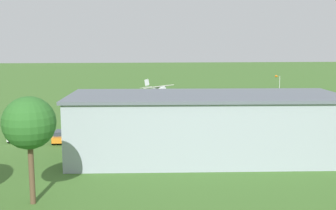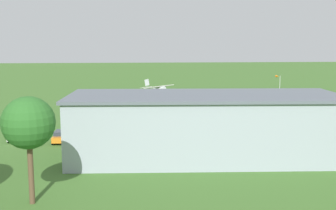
# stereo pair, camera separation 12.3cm
# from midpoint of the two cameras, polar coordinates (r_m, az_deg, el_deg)

# --- Properties ---
(ground_plane) EXTENTS (400.00, 400.00, 0.00)m
(ground_plane) POSITION_cam_midpoint_polar(r_m,az_deg,el_deg) (89.50, 0.81, -0.25)
(ground_plane) COLOR #3D6628
(hangar) EXTENTS (32.90, 13.94, 7.72)m
(hangar) POSITION_cam_midpoint_polar(r_m,az_deg,el_deg) (49.69, 5.20, -2.92)
(hangar) COLOR #99A3AD
(hangar) RESTS_ON ground_plane
(biplane) EXTENTS (7.02, 7.01, 4.09)m
(biplane) POSITION_cam_midpoint_polar(r_m,az_deg,el_deg) (84.64, -1.68, 1.99)
(biplane) COLOR silver
(car_orange) EXTENTS (1.96, 4.44, 1.61)m
(car_orange) POSITION_cam_midpoint_polar(r_m,az_deg,el_deg) (59.73, -14.55, -4.18)
(car_orange) COLOR orange
(car_orange) RESTS_ON ground_plane
(car_white) EXTENTS (2.53, 4.27, 1.61)m
(car_white) POSITION_cam_midpoint_polar(r_m,az_deg,el_deg) (62.21, -19.82, -3.92)
(car_white) COLOR white
(car_white) RESTS_ON ground_plane
(person_beside_truck) EXTENTS (0.42, 0.42, 1.65)m
(person_beside_truck) POSITION_cam_midpoint_polar(r_m,az_deg,el_deg) (63.02, -10.31, -3.39)
(person_beside_truck) COLOR #3F3F47
(person_beside_truck) RESTS_ON ground_plane
(person_near_hangar_door) EXTENTS (0.46, 0.46, 1.67)m
(person_near_hangar_door) POSITION_cam_midpoint_polar(r_m,az_deg,el_deg) (68.03, 16.78, -2.73)
(person_near_hangar_door) COLOR #72338C
(person_near_hangar_door) RESTS_ON ground_plane
(tree_at_field_edge) EXTENTS (4.49, 4.49, 9.36)m
(tree_at_field_edge) POSITION_cam_midpoint_polar(r_m,az_deg,el_deg) (36.63, -18.60, -2.42)
(tree_at_field_edge) COLOR brown
(tree_at_field_edge) RESTS_ON ground_plane
(windsock) EXTENTS (1.15, 1.37, 5.54)m
(windsock) POSITION_cam_midpoint_polar(r_m,az_deg,el_deg) (109.08, 14.94, 3.64)
(windsock) COLOR silver
(windsock) RESTS_ON ground_plane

